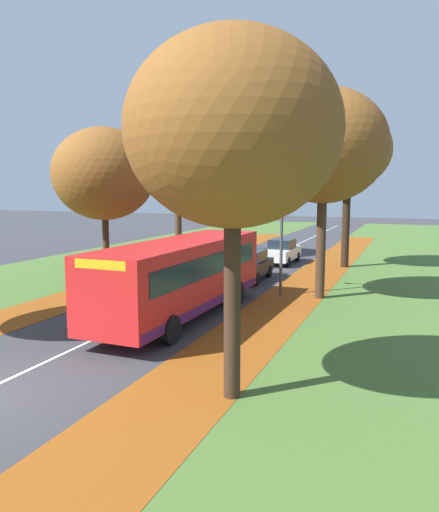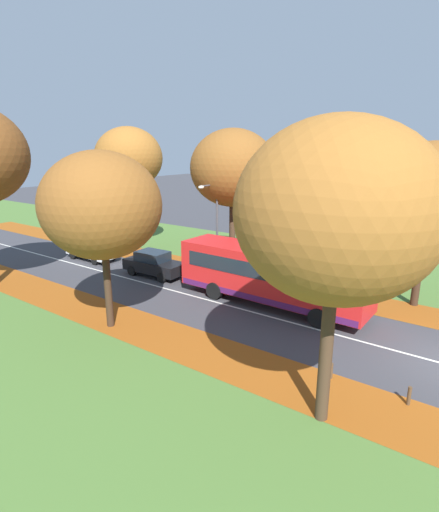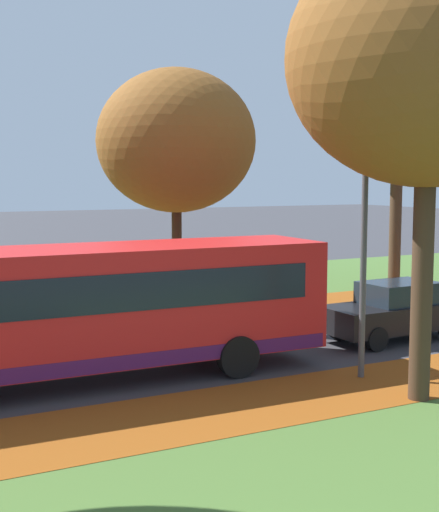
% 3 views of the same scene
% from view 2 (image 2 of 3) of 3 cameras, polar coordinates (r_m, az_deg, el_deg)
% --- Properties ---
extents(leaf_litter_left, '(2.80, 60.00, 0.00)m').
position_cam_2_polar(leaf_litter_left, '(20.56, -14.73, -8.58)').
color(leaf_litter_left, '#8C4714').
rests_on(leaf_litter_left, grass_verge_left).
extents(grass_verge_right, '(12.00, 90.00, 0.01)m').
position_cam_2_polar(grass_verge_right, '(33.93, -3.49, 1.43)').
color(grass_verge_right, '#476B2D').
rests_on(grass_verge_right, ground).
extents(leaf_litter_right, '(2.80, 60.00, 0.00)m').
position_cam_2_polar(leaf_litter_right, '(26.91, 0.34, -2.28)').
color(leaf_litter_right, '#8C4714').
rests_on(leaf_litter_right, grass_verge_right).
extents(road_centre_line, '(0.12, 80.00, 0.01)m').
position_cam_2_polar(road_centre_line, '(27.66, -15.52, -2.38)').
color(road_centre_line, silver).
rests_on(road_centre_line, ground).
extents(tree_left_nearest, '(5.65, 5.65, 9.03)m').
position_cam_2_polar(tree_left_nearest, '(11.27, 16.44, 6.02)').
color(tree_left_nearest, '#422D1E').
rests_on(tree_left_nearest, ground).
extents(tree_left_near, '(5.26, 5.26, 8.07)m').
position_cam_2_polar(tree_left_near, '(18.22, -16.51, 6.90)').
color(tree_left_near, '#382619').
rests_on(tree_left_near, ground).
extents(tree_right_nearest, '(4.91, 4.91, 8.47)m').
position_cam_2_polar(tree_right_nearest, '(22.51, 27.85, 8.68)').
color(tree_right_nearest, '#382619').
rests_on(tree_right_nearest, ground).
extents(tree_right_near, '(5.60, 5.60, 9.34)m').
position_cam_2_polar(tree_right_near, '(26.68, 1.92, 12.41)').
color(tree_right_near, '#422D1E').
rests_on(tree_right_near, ground).
extents(tree_right_mid, '(5.26, 5.26, 9.69)m').
position_cam_2_polar(tree_right_mid, '(32.89, -12.84, 13.46)').
color(tree_right_mid, black).
rests_on(tree_right_mid, ground).
extents(bollard_second, '(0.12, 0.12, 0.67)m').
position_cam_2_polar(bollard_second, '(15.10, 25.46, -17.60)').
color(bollard_second, '#4C3823').
rests_on(bollard_second, ground).
extents(bollard_third, '(0.12, 0.12, 0.61)m').
position_cam_2_polar(bollard_third, '(15.63, 15.66, -15.52)').
color(bollard_third, '#4C3823').
rests_on(bollard_third, ground).
extents(streetlamp_right, '(1.89, 0.28, 6.00)m').
position_cam_2_polar(streetlamp_right, '(25.26, -0.79, 5.26)').
color(streetlamp_right, '#47474C').
rests_on(streetlamp_right, ground).
extents(bus, '(2.83, 10.45, 2.98)m').
position_cam_2_polar(bus, '(21.19, 7.43, -2.55)').
color(bus, red).
rests_on(bus, ground).
extents(car_black_lead, '(1.87, 4.24, 1.62)m').
position_cam_2_polar(car_black_lead, '(26.30, -9.32, -1.09)').
color(car_black_lead, black).
rests_on(car_black_lead, ground).
extents(car_white_following, '(1.83, 4.22, 1.62)m').
position_cam_2_polar(car_white_following, '(31.18, -17.79, 0.98)').
color(car_white_following, silver).
rests_on(car_white_following, ground).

